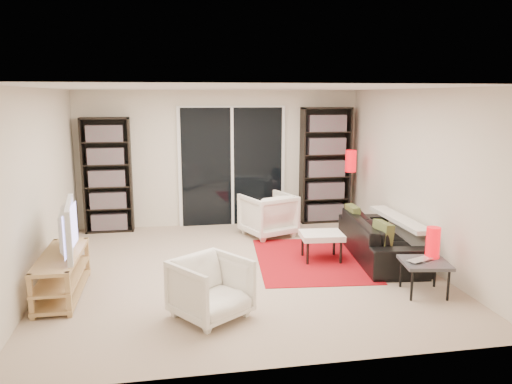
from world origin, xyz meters
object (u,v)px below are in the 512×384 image
(armchair_back, at_px, (268,215))
(floor_lamp, at_px, (350,169))
(bookshelf_right, at_px, (325,165))
(tv_stand, at_px, (62,274))
(sofa, at_px, (380,238))
(armchair_front, at_px, (211,288))
(ottoman, at_px, (322,236))
(side_table, at_px, (425,265))
(bookshelf_left, at_px, (107,175))

(armchair_back, relative_size, floor_lamp, 0.57)
(bookshelf_right, xyz_separation_m, floor_lamp, (0.27, -0.56, 0.01))
(tv_stand, relative_size, floor_lamp, 0.98)
(sofa, relative_size, armchair_front, 2.83)
(tv_stand, bearing_deg, armchair_front, -28.58)
(tv_stand, distance_m, sofa, 4.29)
(bookshelf_right, height_order, armchair_front, bookshelf_right)
(floor_lamp, bearing_deg, ottoman, -122.36)
(bookshelf_right, bearing_deg, armchair_back, -148.28)
(bookshelf_right, relative_size, sofa, 1.05)
(side_table, bearing_deg, ottoman, 120.48)
(bookshelf_left, relative_size, armchair_back, 2.49)
(sofa, height_order, armchair_back, armchair_back)
(tv_stand, xyz_separation_m, side_table, (4.19, -0.70, 0.10))
(bookshelf_left, relative_size, floor_lamp, 1.41)
(bookshelf_right, height_order, side_table, bookshelf_right)
(armchair_front, distance_m, floor_lamp, 4.23)
(sofa, bearing_deg, bookshelf_right, 10.69)
(floor_lamp, bearing_deg, armchair_back, -172.53)
(armchair_front, bearing_deg, tv_stand, 116.23)
(bookshelf_right, bearing_deg, tv_stand, -145.37)
(bookshelf_right, relative_size, ottoman, 3.38)
(bookshelf_left, xyz_separation_m, armchair_back, (2.63, -0.75, -0.62))
(bookshelf_right, xyz_separation_m, tv_stand, (-4.09, -2.83, -0.79))
(ottoman, bearing_deg, bookshelf_left, 145.71)
(bookshelf_left, bearing_deg, tv_stand, -94.89)
(ottoman, bearing_deg, tv_stand, -168.33)
(sofa, xyz_separation_m, armchair_front, (-2.58, -1.56, 0.03))
(armchair_back, xyz_separation_m, floor_lamp, (1.49, 0.20, 0.70))
(sofa, bearing_deg, side_table, -175.29)
(bookshelf_left, relative_size, sofa, 0.98)
(armchair_front, height_order, side_table, armchair_front)
(bookshelf_left, height_order, tv_stand, bookshelf_left)
(bookshelf_left, xyz_separation_m, sofa, (4.00, -2.17, -0.68))
(ottoman, bearing_deg, floor_lamp, 57.64)
(floor_lamp, bearing_deg, armchair_front, -130.45)
(floor_lamp, bearing_deg, side_table, -93.40)
(armchair_front, relative_size, floor_lamp, 0.51)
(bookshelf_left, xyz_separation_m, side_table, (3.95, -3.52, -0.62))
(tv_stand, bearing_deg, armchair_back, 35.81)
(sofa, height_order, armchair_front, armchair_front)
(armchair_back, height_order, ottoman, armchair_back)
(tv_stand, bearing_deg, sofa, 8.77)
(side_table, relative_size, floor_lamp, 0.43)
(side_table, bearing_deg, tv_stand, 170.53)
(tv_stand, xyz_separation_m, armchair_front, (1.66, -0.90, 0.06))
(armchair_front, xyz_separation_m, ottoman, (1.71, 1.60, 0.02))
(bookshelf_left, bearing_deg, ottoman, -34.29)
(bookshelf_right, distance_m, ottoman, 2.36)
(armchair_front, bearing_deg, bookshelf_left, 75.62)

